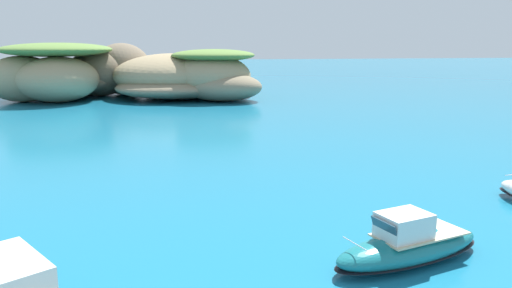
% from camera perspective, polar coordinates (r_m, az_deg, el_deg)
% --- Properties ---
extents(islet_large, '(24.94, 27.85, 7.64)m').
position_cam_1_polar(islet_large, '(74.69, -20.21, 7.48)').
color(islet_large, '#756651').
rests_on(islet_large, ground).
extents(islet_small, '(25.00, 23.94, 6.76)m').
position_cam_1_polar(islet_small, '(70.58, -7.56, 7.46)').
color(islet_small, '#9E8966').
rests_on(islet_small, ground).
extents(motorboat_teal, '(6.79, 3.85, 1.93)m').
position_cam_1_polar(motorboat_teal, '(19.26, 17.18, -11.10)').
color(motorboat_teal, '#19727A').
rests_on(motorboat_teal, ground).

